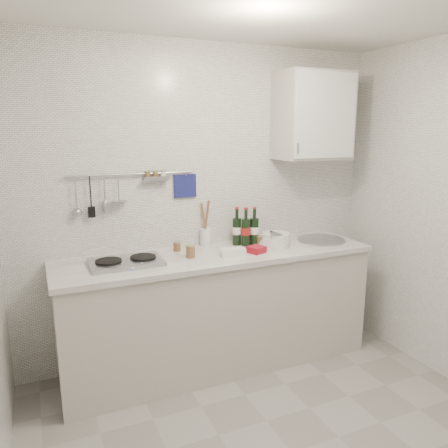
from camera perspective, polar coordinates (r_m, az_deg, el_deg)
name	(u,v)px	position (r m, az deg, el deg)	size (l,w,h in m)	color
back_wall	(204,204)	(3.53, -2.68, 2.58)	(3.00, 0.02, 2.50)	silver
counter	(219,312)	(3.51, -0.65, -11.45)	(2.44, 0.64, 0.96)	#B5B0A7
wall_rail	(130,187)	(3.31, -12.20, 4.74)	(0.98, 0.09, 0.34)	#93969B
wall_cabinet	(313,116)	(3.75, 11.58, 13.65)	(0.60, 0.38, 0.70)	#B5B0A7
plate_stack_hob	(129,263)	(3.12, -12.36, -4.99)	(0.30, 0.29, 0.02)	#5468BF
plate_stack_sink	(275,240)	(3.56, 6.64, -2.04)	(0.28, 0.26, 0.11)	white
wine_bottles	(246,226)	(3.53, 2.85, -0.32)	(0.20, 0.13, 0.31)	black
butter_dish	(233,252)	(3.26, 1.16, -3.69)	(0.18, 0.09, 0.06)	white
strawberry_punnet	(256,250)	(3.35, 4.24, -3.35)	(0.12, 0.12, 0.05)	#BA1431
utensil_crock	(206,235)	(3.54, -2.41, -1.42)	(0.09, 0.09, 0.37)	white
jar_a	(177,246)	(3.40, -6.18, -2.88)	(0.06, 0.06, 0.08)	brown
jar_b	(268,236)	(3.69, 5.76, -1.61)	(0.07, 0.07, 0.08)	brown
jar_c	(260,240)	(3.56, 4.77, -2.14)	(0.06, 0.06, 0.08)	brown
jar_d	(191,251)	(3.22, -4.40, -3.54)	(0.07, 0.07, 0.10)	brown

